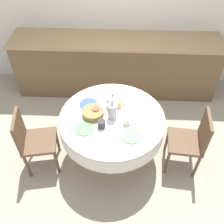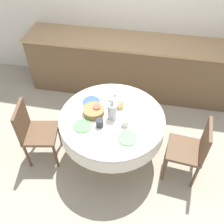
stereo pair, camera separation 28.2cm
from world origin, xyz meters
The scene contains 17 objects.
ground_plane centered at (0.00, 0.00, 0.00)m, with size 12.00×12.00×0.00m, color #9E937F.
wall_back centered at (0.00, 1.77, 1.30)m, with size 7.00×0.05×2.60m.
kitchen_counter centered at (0.00, 1.44, 0.47)m, with size 3.24×0.64×0.94m.
dining_table centered at (0.00, 0.00, 0.61)m, with size 1.24×1.24×0.74m.
chair_left centered at (0.95, -0.10, 0.50)m, with size 0.44×0.44×0.88m.
chair_right centered at (-0.94, -0.18, 0.50)m, with size 0.47×0.47×0.88m.
plate_near_left centered at (-0.30, -0.20, 0.75)m, with size 0.21×0.21×0.01m, color #5BA85B.
cup_near_left centered at (-0.11, -0.16, 0.78)m, with size 0.09×0.09×0.09m, color #28282D.
plate_near_right centered at (0.22, -0.28, 0.75)m, with size 0.21×0.21×0.01m, color #5BA85B.
cup_near_right centered at (0.17, -0.09, 0.78)m, with size 0.09×0.09×0.09m, color white.
plate_far_left centered at (-0.30, 0.20, 0.75)m, with size 0.21×0.21×0.01m, color #3856AD.
cup_far_left centered at (-0.19, 0.04, 0.78)m, with size 0.09×0.09×0.09m, color #CC4C3D.
plate_far_right centered at (0.24, 0.27, 0.75)m, with size 0.21×0.21×0.01m, color white.
cup_far_right centered at (0.06, 0.18, 0.78)m, with size 0.09×0.09×0.09m, color #DBB766.
coffee_carafe centered at (0.01, -0.01, 0.86)m, with size 0.11×0.11×0.27m.
teapot centered at (0.00, 0.18, 0.83)m, with size 0.22×0.16×0.21m.
bread_basket centered at (-0.22, 0.02, 0.78)m, with size 0.25×0.25×0.07m, color olive.
Camera 1 is at (0.09, -2.00, 2.81)m, focal length 40.00 mm.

